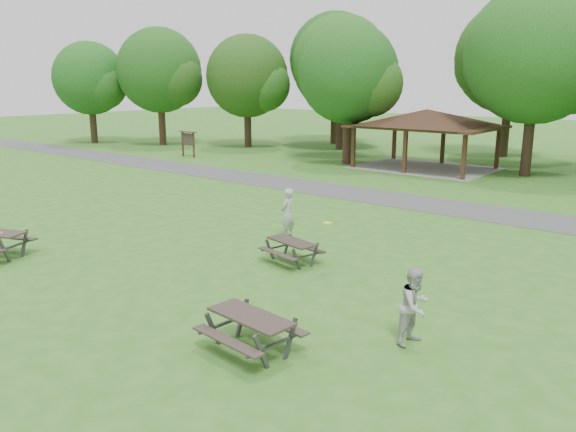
# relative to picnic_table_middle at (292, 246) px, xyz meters

# --- Properties ---
(ground) EXTENTS (160.00, 160.00, 0.00)m
(ground) POSITION_rel_picnic_table_middle_xyz_m (-1.59, -3.46, -0.54)
(ground) COLOR #31691E
(ground) RESTS_ON ground
(asphalt_path) EXTENTS (120.00, 3.20, 0.02)m
(asphalt_path) POSITION_rel_picnic_table_middle_xyz_m (-1.59, 10.54, -0.53)
(asphalt_path) COLOR #444447
(asphalt_path) RESTS_ON ground
(pavilion) EXTENTS (8.60, 7.01, 3.76)m
(pavilion) POSITION_rel_picnic_table_middle_xyz_m (-5.59, 20.54, 2.52)
(pavilion) COLOR #332012
(pavilion) RESTS_ON ground
(notice_board) EXTENTS (1.60, 0.30, 1.88)m
(notice_board) POSITION_rel_picnic_table_middle_xyz_m (-21.59, 14.54, 0.77)
(notice_board) COLOR #341D13
(notice_board) RESTS_ON ground
(tree_row_a) EXTENTS (7.56, 7.20, 9.97)m
(tree_row_a) POSITION_rel_picnic_table_middle_xyz_m (-29.50, 18.56, 5.62)
(tree_row_a) COLOR #321E16
(tree_row_a) RESTS_ON ground
(tree_row_b) EXTENTS (7.14, 6.80, 9.28)m
(tree_row_b) POSITION_rel_picnic_table_middle_xyz_m (-22.51, 22.06, 5.13)
(tree_row_b) COLOR black
(tree_row_b) RESTS_ON ground
(tree_row_c) EXTENTS (8.19, 7.80, 10.67)m
(tree_row_c) POSITION_rel_picnic_table_middle_xyz_m (-15.49, 25.56, 6.00)
(tree_row_c) COLOR black
(tree_row_c) RESTS_ON ground
(tree_row_d) EXTENTS (6.93, 6.60, 9.27)m
(tree_row_d) POSITION_rel_picnic_table_middle_xyz_m (-10.51, 19.06, 5.23)
(tree_row_d) COLOR #2F1E15
(tree_row_d) RESTS_ON ground
(tree_row_e) EXTENTS (8.40, 8.00, 11.02)m
(tree_row_e) POSITION_rel_picnic_table_middle_xyz_m (0.51, 21.56, 6.24)
(tree_row_e) COLOR black
(tree_row_e) RESTS_ON ground
(tree_deep_a) EXTENTS (8.40, 8.00, 11.38)m
(tree_deep_a) POSITION_rel_picnic_table_middle_xyz_m (-18.49, 29.06, 6.59)
(tree_deep_a) COLOR #312016
(tree_deep_a) RESTS_ON ground
(tree_deep_b) EXTENTS (8.40, 8.00, 11.13)m
(tree_deep_b) POSITION_rel_picnic_table_middle_xyz_m (-3.49, 29.56, 6.35)
(tree_deep_b) COLOR #2E2114
(tree_deep_b) RESTS_ON ground
(tree_flank_left) EXTENTS (6.72, 6.40, 8.93)m
(tree_flank_left) POSITION_rel_picnic_table_middle_xyz_m (-35.51, 15.56, 4.99)
(tree_flank_left) COLOR black
(tree_flank_left) RESTS_ON ground
(picnic_table_middle) EXTENTS (1.91, 1.65, 0.73)m
(picnic_table_middle) POSITION_rel_picnic_table_middle_xyz_m (0.00, 0.00, 0.00)
(picnic_table_middle) COLOR black
(picnic_table_middle) RESTS_ON ground
(picnic_table_far) EXTENTS (2.06, 1.71, 0.84)m
(picnic_table_far) POSITION_rel_picnic_table_middle_xyz_m (3.03, -5.10, 0.08)
(picnic_table_far) COLOR #2E2621
(picnic_table_far) RESTS_ON ground
(frisbee_in_flight) EXTENTS (0.31, 0.31, 0.02)m
(frisbee_in_flight) POSITION_rel_picnic_table_middle_xyz_m (1.29, 0.06, 0.93)
(frisbee_in_flight) COLOR yellow
(frisbee_in_flight) RESTS_ON ground
(frisbee_thrower) EXTENTS (0.53, 0.72, 1.81)m
(frisbee_thrower) POSITION_rel_picnic_table_middle_xyz_m (-1.89, 2.09, 0.36)
(frisbee_thrower) COLOR #ACABAE
(frisbee_thrower) RESTS_ON ground
(frisbee_catcher) EXTENTS (0.75, 0.91, 1.69)m
(frisbee_catcher) POSITION_rel_picnic_table_middle_xyz_m (5.46, -2.60, 0.31)
(frisbee_catcher) COLOR #AEAEB1
(frisbee_catcher) RESTS_ON ground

